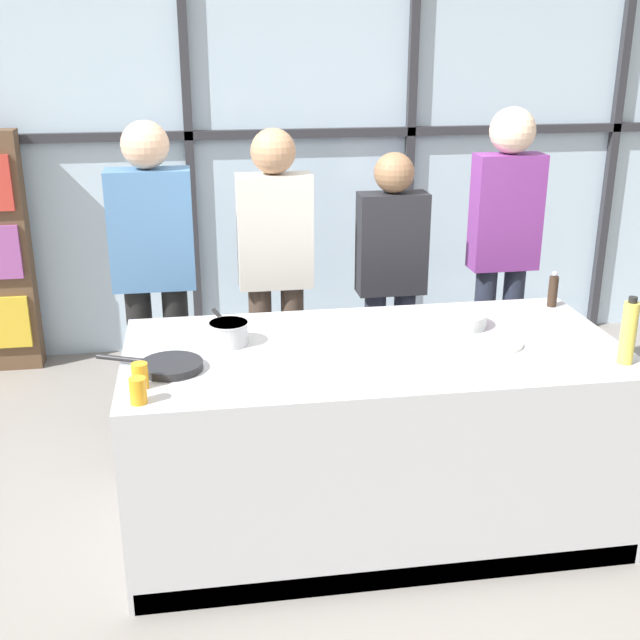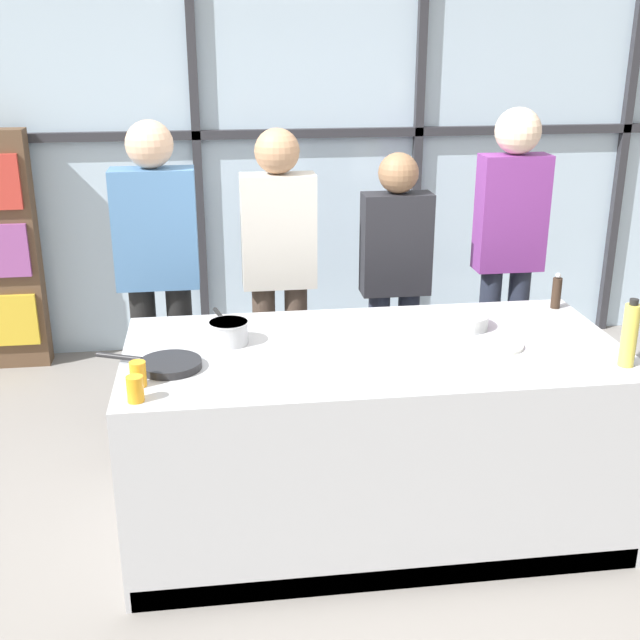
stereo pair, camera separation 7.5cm
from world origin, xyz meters
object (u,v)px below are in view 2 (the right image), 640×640
at_px(saucepan, 229,331).
at_px(pepper_grinder, 557,292).
at_px(spectator_center_left, 279,262).
at_px(mixing_bowl, 463,320).
at_px(white_plate, 496,345).
at_px(juice_glass_near, 135,389).
at_px(spectator_far_left, 158,263).
at_px(oil_bottle, 630,335).
at_px(spectator_center_right, 395,272).
at_px(frying_pan, 168,364).
at_px(juice_glass_far, 138,374).
at_px(spectator_far_right, 509,241).

bearing_deg(saucepan, pepper_grinder, 9.25).
xyz_separation_m(spectator_center_left, saucepan, (-0.30, -0.91, -0.06)).
bearing_deg(mixing_bowl, white_plate, -73.50).
distance_m(mixing_bowl, juice_glass_near, 1.58).
distance_m(spectator_center_left, pepper_grinder, 1.48).
xyz_separation_m(spectator_far_left, spectator_center_left, (0.66, 0.00, -0.02)).
bearing_deg(saucepan, juice_glass_near, -123.39).
distance_m(white_plate, juice_glass_near, 1.57).
bearing_deg(saucepan, oil_bottle, -16.28).
relative_size(spectator_center_right, juice_glass_near, 15.64).
height_order(saucepan, white_plate, saucepan).
xyz_separation_m(frying_pan, saucepan, (0.26, 0.25, 0.04)).
bearing_deg(white_plate, spectator_center_left, 128.06).
xyz_separation_m(spectator_far_left, juice_glass_far, (-0.01, -1.32, -0.08)).
bearing_deg(spectator_far_left, spectator_center_right, -180.00).
relative_size(mixing_bowl, juice_glass_near, 2.36).
height_order(spectator_far_right, saucepan, spectator_far_right).
bearing_deg(oil_bottle, mixing_bowl, 135.16).
relative_size(spectator_far_left, white_plate, 7.46).
bearing_deg(oil_bottle, pepper_grinder, 89.23).
distance_m(spectator_center_left, juice_glass_near, 1.61).
xyz_separation_m(oil_bottle, juice_glass_far, (-1.99, 0.06, -0.09)).
relative_size(spectator_center_left, white_plate, 7.25).
bearing_deg(saucepan, spectator_far_left, 111.33).
distance_m(spectator_center_left, oil_bottle, 1.92).
height_order(oil_bottle, juice_glass_far, oil_bottle).
xyz_separation_m(spectator_far_right, oil_bottle, (0.01, -1.38, -0.05)).
distance_m(spectator_far_left, saucepan, 0.98).
relative_size(spectator_center_right, oil_bottle, 5.44).
bearing_deg(spectator_center_right, juice_glass_far, 44.85).
height_order(pepper_grinder, juice_glass_near, pepper_grinder).
relative_size(spectator_far_right, white_plate, 7.63).
height_order(frying_pan, white_plate, frying_pan).
xyz_separation_m(oil_bottle, juice_glass_near, (-1.99, -0.08, -0.09)).
height_order(spectator_center_left, saucepan, spectator_center_left).
bearing_deg(frying_pan, juice_glass_far, -123.25).
height_order(mixing_bowl, juice_glass_near, juice_glass_near).
height_order(white_plate, juice_glass_near, juice_glass_near).
bearing_deg(juice_glass_near, pepper_grinder, 22.23).
relative_size(oil_bottle, juice_glass_near, 2.88).
distance_m(saucepan, pepper_grinder, 1.66).
bearing_deg(juice_glass_far, frying_pan, 56.75).
xyz_separation_m(spectator_center_right, mixing_bowl, (0.13, -0.85, 0.01)).
xyz_separation_m(spectator_far_left, oil_bottle, (1.99, -1.38, 0.01)).
relative_size(spectator_far_left, spectator_far_right, 0.98).
bearing_deg(spectator_center_right, juice_glass_near, 47.73).
distance_m(oil_bottle, juice_glass_far, 2.00).
bearing_deg(spectator_far_left, white_plate, 144.05).
xyz_separation_m(juice_glass_near, juice_glass_far, (0.00, 0.14, 0.00)).
xyz_separation_m(mixing_bowl, juice_glass_far, (-1.46, -0.47, 0.01)).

